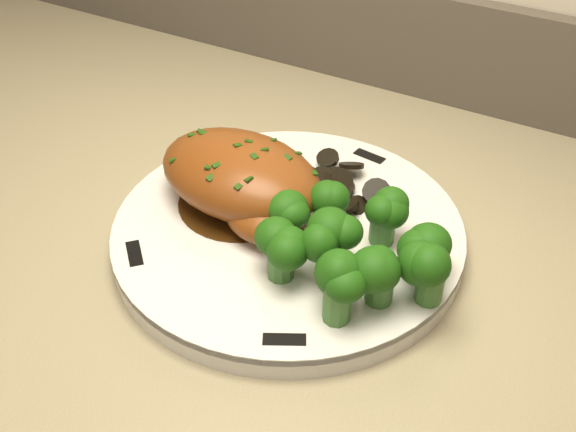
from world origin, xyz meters
The scene contains 11 objects.
counter centered at (-0.22, 1.67, 0.41)m, with size 1.89×0.64×0.94m.
plate centered at (-0.01, 1.68, 0.83)m, with size 0.30×0.30×0.02m, color silver.
rim_accent_0 centered at (0.01, 1.81, 0.84)m, with size 0.03×0.01×0.00m, color black.
rim_accent_1 centered at (-0.13, 1.74, 0.84)m, with size 0.03×0.01×0.00m, color black.
rim_accent_2 centered at (-0.10, 1.59, 0.84)m, with size 0.03×0.01×0.00m, color black.
rim_accent_3 centered at (0.05, 1.57, 0.84)m, with size 0.03×0.01×0.00m, color black.
rim_accent_4 centered at (0.12, 1.71, 0.84)m, with size 0.03×0.01×0.00m, color black.
gravy_pool centered at (-0.06, 1.69, 0.84)m, with size 0.11×0.11×0.00m, color #371F0A.
chicken_breast centered at (-0.06, 1.69, 0.86)m, with size 0.16×0.12×0.06m.
mushroom_pile centered at (0.02, 1.74, 0.84)m, with size 0.10×0.08×0.03m.
broccoli_florets centered at (0.06, 1.66, 0.86)m, with size 0.15×0.13×0.05m.
Camera 1 is at (0.22, 1.27, 1.22)m, focal length 45.00 mm.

